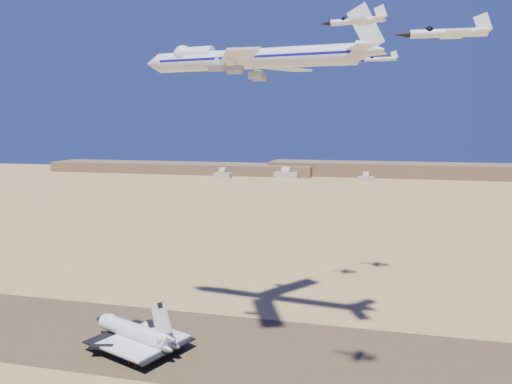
% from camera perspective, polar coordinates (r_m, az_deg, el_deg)
% --- Properties ---
extents(ground, '(1200.00, 1200.00, 0.00)m').
position_cam_1_polar(ground, '(165.94, -7.35, -16.84)').
color(ground, tan).
rests_on(ground, ground).
extents(runway, '(600.00, 50.00, 0.06)m').
position_cam_1_polar(runway, '(165.92, -7.35, -16.83)').
color(runway, brown).
rests_on(runway, ground).
extents(ridgeline, '(960.00, 90.00, 18.00)m').
position_cam_1_polar(ridgeline, '(670.39, 14.75, 2.28)').
color(ridgeline, brown).
rests_on(ridgeline, ground).
extents(hangars, '(200.50, 29.50, 30.00)m').
position_cam_1_polar(hangars, '(633.40, 3.01, 1.96)').
color(hangars, '#BAB7A5').
rests_on(hangars, ground).
extents(shuttle, '(36.06, 29.66, 17.54)m').
position_cam_1_polar(shuttle, '(164.44, -13.69, -15.45)').
color(shuttle, silver).
rests_on(shuttle, runway).
extents(carrier_747, '(77.21, 59.28, 19.18)m').
position_cam_1_polar(carrier_747, '(158.79, -1.26, 14.94)').
color(carrier_747, white).
extents(crew_a, '(0.45, 0.68, 1.86)m').
position_cam_1_polar(crew_a, '(156.06, -14.28, -18.29)').
color(crew_a, '#C6390B').
rests_on(crew_a, runway).
extents(crew_b, '(0.87, 0.93, 1.67)m').
position_cam_1_polar(crew_b, '(153.59, -13.59, -18.76)').
color(crew_b, '#C6390B').
rests_on(crew_b, runway).
extents(crew_c, '(1.07, 1.22, 1.87)m').
position_cam_1_polar(crew_c, '(155.24, -12.72, -18.39)').
color(crew_c, '#C6390B').
rests_on(crew_c, runway).
extents(chase_jet_a, '(13.77, 7.77, 3.46)m').
position_cam_1_polar(chase_jet_a, '(110.32, 11.31, 18.64)').
color(chase_jet_a, white).
extents(chase_jet_b, '(15.17, 8.14, 3.78)m').
position_cam_1_polar(chase_jet_b, '(90.74, 20.91, 16.63)').
color(chase_jet_b, white).
extents(chase_jet_d, '(13.98, 7.40, 3.48)m').
position_cam_1_polar(chase_jet_d, '(195.77, 9.62, 14.26)').
color(chase_jet_d, white).
extents(chase_jet_e, '(15.80, 8.42, 3.93)m').
position_cam_1_polar(chase_jet_e, '(210.41, 13.91, 14.53)').
color(chase_jet_e, white).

